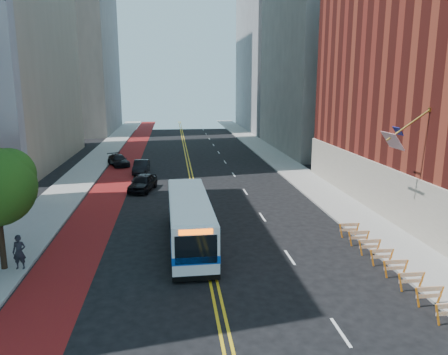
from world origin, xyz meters
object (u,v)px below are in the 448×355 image
transit_bus (189,220)px  car_c (118,160)px  car_b (141,167)px  pedestrian (19,252)px  car_a (143,182)px

transit_bus → car_c: 29.19m
transit_bus → car_b: bearing=100.2°
pedestrian → transit_bus: bearing=19.9°
car_a → pedestrian: size_ratio=2.47×
car_a → car_b: bearing=108.8°
transit_bus → car_a: (-3.88, 14.72, -0.83)m
transit_bus → car_a: transit_bus is taller
car_b → pedestrian: 26.58m
car_c → car_a: bearing=-95.5°
car_b → pedestrian: bearing=-97.7°
car_a → car_b: 8.41m
transit_bus → car_b: (-4.57, 23.10, -0.89)m
car_a → car_c: 13.96m
pedestrian → car_b: bearing=81.5°
transit_bus → car_a: size_ratio=2.41×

